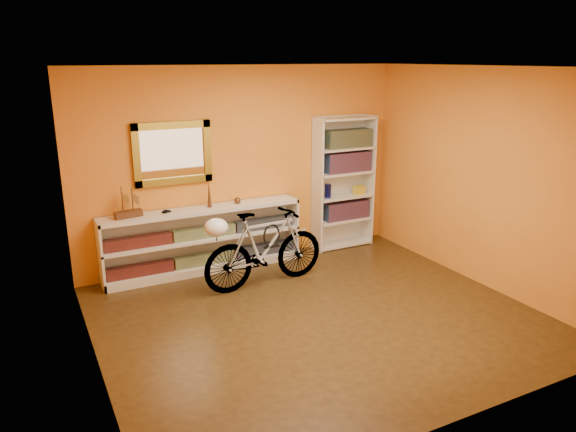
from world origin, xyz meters
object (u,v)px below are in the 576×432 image
helmet (216,227)px  console_unit (204,240)px  bookcase (343,183)px  bicycle (265,248)px

helmet → console_unit: bearing=82.3°
console_unit → bookcase: size_ratio=1.37×
bicycle → helmet: bearing=90.0°
console_unit → bicycle: 0.93m
console_unit → bookcase: bearing=0.7°
bookcase → helmet: size_ratio=6.91×
bookcase → bicycle: (-1.62, -0.80, -0.47)m
bookcase → bicycle: 1.87m
bicycle → console_unit: bearing=29.5°
console_unit → bookcase: bookcase is taller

